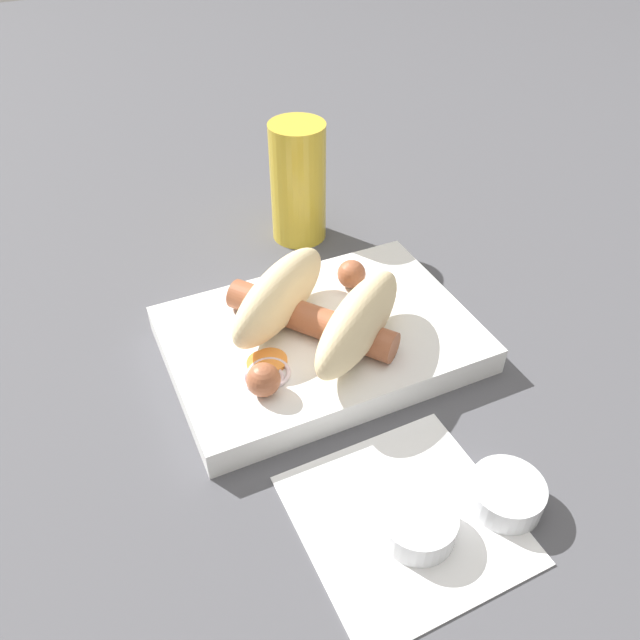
{
  "coord_description": "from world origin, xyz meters",
  "views": [
    {
      "loc": [
        -0.18,
        -0.4,
        0.41
      ],
      "look_at": [
        0.0,
        0.0,
        0.04
      ],
      "focal_mm": 35.0,
      "sensor_mm": 36.0,
      "label": 1
    }
  ],
  "objects_px": {
    "food_tray": "(320,339)",
    "condiment_cup_far": "(506,495)",
    "bread_roll": "(318,309)",
    "sausage": "(312,322)",
    "condiment_cup_near": "(418,525)",
    "drink_glass": "(298,183)"
  },
  "relations": [
    {
      "from": "bread_roll",
      "to": "sausage",
      "type": "xyz_separation_m",
      "value": [
        -0.0,
        0.0,
        -0.02
      ]
    },
    {
      "from": "food_tray",
      "to": "drink_glass",
      "type": "relative_size",
      "value": 2.02
    },
    {
      "from": "bread_roll",
      "to": "condiment_cup_far",
      "type": "bearing_deg",
      "value": -73.85
    },
    {
      "from": "bread_roll",
      "to": "sausage",
      "type": "relative_size",
      "value": 1.16
    },
    {
      "from": "bread_roll",
      "to": "drink_glass",
      "type": "xyz_separation_m",
      "value": [
        0.07,
        0.2,
        0.01
      ]
    },
    {
      "from": "food_tray",
      "to": "sausage",
      "type": "distance_m",
      "value": 0.03
    },
    {
      "from": "sausage",
      "to": "condiment_cup_far",
      "type": "height_order",
      "value": "sausage"
    },
    {
      "from": "bread_roll",
      "to": "drink_glass",
      "type": "relative_size",
      "value": 1.34
    },
    {
      "from": "drink_glass",
      "to": "food_tray",
      "type": "bearing_deg",
      "value": -107.8
    },
    {
      "from": "condiment_cup_far",
      "to": "food_tray",
      "type": "bearing_deg",
      "value": 104.43
    },
    {
      "from": "food_tray",
      "to": "sausage",
      "type": "height_order",
      "value": "sausage"
    },
    {
      "from": "condiment_cup_near",
      "to": "condiment_cup_far",
      "type": "relative_size",
      "value": 1.0
    },
    {
      "from": "sausage",
      "to": "drink_glass",
      "type": "height_order",
      "value": "drink_glass"
    },
    {
      "from": "condiment_cup_far",
      "to": "bread_roll",
      "type": "bearing_deg",
      "value": 106.15
    },
    {
      "from": "bread_roll",
      "to": "sausage",
      "type": "bearing_deg",
      "value": 148.73
    },
    {
      "from": "sausage",
      "to": "condiment_cup_near",
      "type": "bearing_deg",
      "value": -92.31
    },
    {
      "from": "food_tray",
      "to": "condiment_cup_near",
      "type": "distance_m",
      "value": 0.21
    },
    {
      "from": "food_tray",
      "to": "condiment_cup_far",
      "type": "xyz_separation_m",
      "value": [
        0.05,
        -0.21,
        -0.0
      ]
    },
    {
      "from": "bread_roll",
      "to": "sausage",
      "type": "height_order",
      "value": "bread_roll"
    },
    {
      "from": "condiment_cup_near",
      "to": "condiment_cup_far",
      "type": "bearing_deg",
      "value": -5.01
    },
    {
      "from": "sausage",
      "to": "drink_glass",
      "type": "xyz_separation_m",
      "value": [
        0.07,
        0.2,
        0.03
      ]
    },
    {
      "from": "condiment_cup_near",
      "to": "food_tray",
      "type": "bearing_deg",
      "value": 84.99
    }
  ]
}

